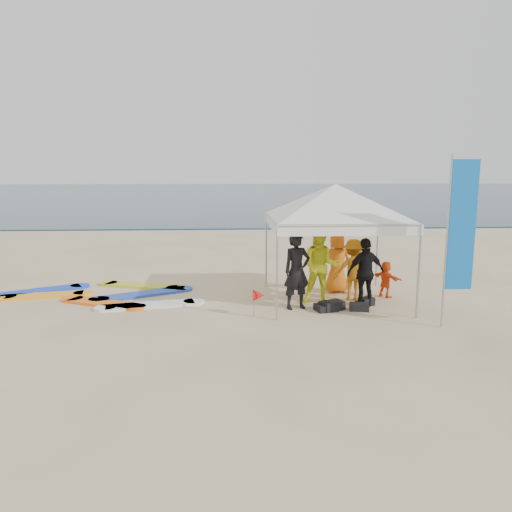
{
  "coord_description": "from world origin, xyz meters",
  "views": [
    {
      "loc": [
        -0.34,
        -9.87,
        3.39
      ],
      "look_at": [
        0.32,
        2.6,
        1.2
      ],
      "focal_mm": 35.0,
      "sensor_mm": 36.0,
      "label": 1
    }
  ],
  "objects_px": {
    "person_seated": "(386,279)",
    "canopy_tent": "(336,184)",
    "marker_pennant": "(259,295)",
    "surfboard_spread": "(103,295)",
    "person_yellow": "(321,266)",
    "person_black_a": "(297,271)",
    "person_orange_b": "(337,263)",
    "person_black_b": "(365,272)",
    "person_orange_a": "(353,270)",
    "feather_flag": "(460,227)"
  },
  "relations": [
    {
      "from": "person_seated",
      "to": "canopy_tent",
      "type": "distance_m",
      "value": 2.94
    },
    {
      "from": "person_orange_a",
      "to": "surfboard_spread",
      "type": "bearing_deg",
      "value": 1.18
    },
    {
      "from": "person_orange_b",
      "to": "surfboard_spread",
      "type": "height_order",
      "value": "person_orange_b"
    },
    {
      "from": "person_black_a",
      "to": "person_black_b",
      "type": "relative_size",
      "value": 1.09
    },
    {
      "from": "person_orange_a",
      "to": "marker_pennant",
      "type": "bearing_deg",
      "value": 34.71
    },
    {
      "from": "person_orange_b",
      "to": "person_black_a",
      "type": "bearing_deg",
      "value": 49.58
    },
    {
      "from": "person_seated",
      "to": "canopy_tent",
      "type": "bearing_deg",
      "value": 67.74
    },
    {
      "from": "person_black_a",
      "to": "person_orange_a",
      "type": "height_order",
      "value": "person_black_a"
    },
    {
      "from": "person_black_b",
      "to": "person_seated",
      "type": "relative_size",
      "value": 1.77
    },
    {
      "from": "person_orange_a",
      "to": "person_orange_b",
      "type": "height_order",
      "value": "person_orange_b"
    },
    {
      "from": "feather_flag",
      "to": "surfboard_spread",
      "type": "xyz_separation_m",
      "value": [
        -8.25,
        3.04,
        -2.14
      ]
    },
    {
      "from": "marker_pennant",
      "to": "surfboard_spread",
      "type": "height_order",
      "value": "marker_pennant"
    },
    {
      "from": "person_orange_b",
      "to": "person_seated",
      "type": "bearing_deg",
      "value": 155.54
    },
    {
      "from": "person_yellow",
      "to": "person_orange_a",
      "type": "bearing_deg",
      "value": 31.26
    },
    {
      "from": "surfboard_spread",
      "to": "person_yellow",
      "type": "bearing_deg",
      "value": -10.37
    },
    {
      "from": "canopy_tent",
      "to": "surfboard_spread",
      "type": "distance_m",
      "value": 6.8
    },
    {
      "from": "person_yellow",
      "to": "canopy_tent",
      "type": "height_order",
      "value": "canopy_tent"
    },
    {
      "from": "person_yellow",
      "to": "surfboard_spread",
      "type": "xyz_separation_m",
      "value": [
        -5.68,
        1.04,
        -0.94
      ]
    },
    {
      "from": "person_orange_b",
      "to": "marker_pennant",
      "type": "distance_m",
      "value": 3.14
    },
    {
      "from": "person_black_b",
      "to": "marker_pennant",
      "type": "bearing_deg",
      "value": -1.02
    },
    {
      "from": "person_black_b",
      "to": "canopy_tent",
      "type": "relative_size",
      "value": 0.38
    },
    {
      "from": "person_yellow",
      "to": "person_seated",
      "type": "height_order",
      "value": "person_yellow"
    },
    {
      "from": "person_seated",
      "to": "marker_pennant",
      "type": "distance_m",
      "value": 3.82
    },
    {
      "from": "person_orange_b",
      "to": "feather_flag",
      "type": "relative_size",
      "value": 0.46
    },
    {
      "from": "person_black_b",
      "to": "canopy_tent",
      "type": "xyz_separation_m",
      "value": [
        -0.68,
        0.57,
        2.14
      ]
    },
    {
      "from": "feather_flag",
      "to": "surfboard_spread",
      "type": "relative_size",
      "value": 0.65
    },
    {
      "from": "marker_pennant",
      "to": "person_orange_a",
      "type": "bearing_deg",
      "value": 27.67
    },
    {
      "from": "person_yellow",
      "to": "canopy_tent",
      "type": "relative_size",
      "value": 0.43
    },
    {
      "from": "person_black_b",
      "to": "person_orange_b",
      "type": "xyz_separation_m",
      "value": [
        -0.41,
        1.43,
        -0.02
      ]
    },
    {
      "from": "person_orange_b",
      "to": "person_seated",
      "type": "xyz_separation_m",
      "value": [
        1.21,
        -0.55,
        -0.36
      ]
    },
    {
      "from": "person_yellow",
      "to": "canopy_tent",
      "type": "bearing_deg",
      "value": 48.18
    },
    {
      "from": "person_black_a",
      "to": "person_orange_a",
      "type": "xyz_separation_m",
      "value": [
        1.57,
        0.73,
        -0.14
      ]
    },
    {
      "from": "person_black_a",
      "to": "person_orange_b",
      "type": "relative_size",
      "value": 1.12
    },
    {
      "from": "person_black_b",
      "to": "canopy_tent",
      "type": "bearing_deg",
      "value": -55.55
    },
    {
      "from": "person_orange_b",
      "to": "marker_pennant",
      "type": "bearing_deg",
      "value": 43.29
    },
    {
      "from": "person_black_b",
      "to": "feather_flag",
      "type": "height_order",
      "value": "feather_flag"
    },
    {
      "from": "person_yellow",
      "to": "person_black_b",
      "type": "xyz_separation_m",
      "value": [
        1.07,
        -0.26,
        -0.12
      ]
    },
    {
      "from": "marker_pennant",
      "to": "person_yellow",
      "type": "bearing_deg",
      "value": 30.91
    },
    {
      "from": "person_black_a",
      "to": "feather_flag",
      "type": "bearing_deg",
      "value": -45.61
    },
    {
      "from": "person_orange_a",
      "to": "canopy_tent",
      "type": "relative_size",
      "value": 0.35
    },
    {
      "from": "feather_flag",
      "to": "surfboard_spread",
      "type": "distance_m",
      "value": 9.05
    },
    {
      "from": "canopy_tent",
      "to": "surfboard_spread",
      "type": "height_order",
      "value": "canopy_tent"
    },
    {
      "from": "person_yellow",
      "to": "person_orange_b",
      "type": "height_order",
      "value": "person_yellow"
    },
    {
      "from": "person_yellow",
      "to": "person_seated",
      "type": "distance_m",
      "value": 2.03
    },
    {
      "from": "marker_pennant",
      "to": "person_black_b",
      "type": "bearing_deg",
      "value": 14.68
    },
    {
      "from": "person_yellow",
      "to": "person_orange_a",
      "type": "xyz_separation_m",
      "value": [
        0.92,
        0.36,
        -0.18
      ]
    },
    {
      "from": "marker_pennant",
      "to": "person_orange_b",
      "type": "bearing_deg",
      "value": 43.12
    },
    {
      "from": "person_black_a",
      "to": "person_yellow",
      "type": "relative_size",
      "value": 0.96
    },
    {
      "from": "person_yellow",
      "to": "person_orange_a",
      "type": "height_order",
      "value": "person_yellow"
    },
    {
      "from": "marker_pennant",
      "to": "surfboard_spread",
      "type": "relative_size",
      "value": 0.11
    }
  ]
}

